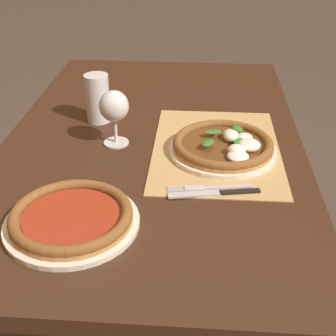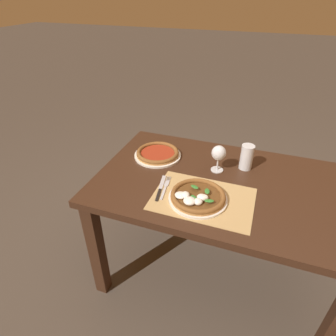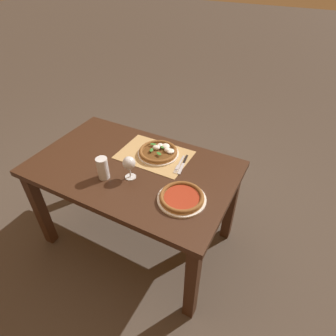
{
  "view_description": "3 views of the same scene",
  "coord_description": "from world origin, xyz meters",
  "px_view_note": "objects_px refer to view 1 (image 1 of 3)",
  "views": [
    {
      "loc": [
        -1.19,
        -0.13,
        1.34
      ],
      "look_at": [
        -0.23,
        -0.06,
        0.77
      ],
      "focal_mm": 50.0,
      "sensor_mm": 36.0,
      "label": 1
    },
    {
      "loc": [
        0.14,
        -1.24,
        1.62
      ],
      "look_at": [
        -0.3,
        -0.04,
        0.79
      ],
      "focal_mm": 30.0,
      "sensor_mm": 36.0,
      "label": 2
    },
    {
      "loc": [
        -0.89,
        1.18,
        1.89
      ],
      "look_at": [
        -0.26,
        -0.02,
        0.81
      ],
      "focal_mm": 30.0,
      "sensor_mm": 36.0,
      "label": 3
    }
  ],
  "objects_px": {
    "wine_glass": "(114,108)",
    "pint_glass": "(98,99)",
    "pizza_near": "(224,146)",
    "fork": "(209,188)",
    "knife": "(214,193)",
    "pizza_far": "(71,218)"
  },
  "relations": [
    {
      "from": "wine_glass",
      "to": "pint_glass",
      "type": "bearing_deg",
      "value": 27.83
    },
    {
      "from": "pizza_near",
      "to": "wine_glass",
      "type": "bearing_deg",
      "value": 82.99
    },
    {
      "from": "wine_glass",
      "to": "fork",
      "type": "bearing_deg",
      "value": -130.05
    },
    {
      "from": "pint_glass",
      "to": "fork",
      "type": "xyz_separation_m",
      "value": [
        -0.36,
        -0.33,
        -0.06
      ]
    },
    {
      "from": "pint_glass",
      "to": "knife",
      "type": "xyz_separation_m",
      "value": [
        -0.38,
        -0.35,
        -0.06
      ]
    },
    {
      "from": "fork",
      "to": "knife",
      "type": "relative_size",
      "value": 0.93
    },
    {
      "from": "knife",
      "to": "wine_glass",
      "type": "bearing_deg",
      "value": 48.38
    },
    {
      "from": "wine_glass",
      "to": "pizza_near",
      "type": "bearing_deg",
      "value": -97.01
    },
    {
      "from": "pizza_far",
      "to": "fork",
      "type": "bearing_deg",
      "value": -61.4
    },
    {
      "from": "wine_glass",
      "to": "knife",
      "type": "distance_m",
      "value": 0.37
    },
    {
      "from": "wine_glass",
      "to": "fork",
      "type": "distance_m",
      "value": 0.35
    },
    {
      "from": "wine_glass",
      "to": "knife",
      "type": "xyz_separation_m",
      "value": [
        -0.24,
        -0.27,
        -0.1
      ]
    },
    {
      "from": "wine_glass",
      "to": "knife",
      "type": "relative_size",
      "value": 0.72
    },
    {
      "from": "pizza_far",
      "to": "wine_glass",
      "type": "relative_size",
      "value": 1.83
    },
    {
      "from": "pint_glass",
      "to": "wine_glass",
      "type": "bearing_deg",
      "value": -152.17
    },
    {
      "from": "pint_glass",
      "to": "fork",
      "type": "relative_size",
      "value": 0.72
    },
    {
      "from": "pizza_near",
      "to": "wine_glass",
      "type": "relative_size",
      "value": 1.85
    },
    {
      "from": "pizza_near",
      "to": "knife",
      "type": "xyz_separation_m",
      "value": [
        -0.2,
        0.03,
        -0.02
      ]
    },
    {
      "from": "pizza_near",
      "to": "pint_glass",
      "type": "xyz_separation_m",
      "value": [
        0.18,
        0.37,
        0.05
      ]
    },
    {
      "from": "pizza_near",
      "to": "knife",
      "type": "distance_m",
      "value": 0.2
    },
    {
      "from": "pizza_far",
      "to": "pint_glass",
      "type": "bearing_deg",
      "value": 5.19
    },
    {
      "from": "pizza_far",
      "to": "fork",
      "type": "relative_size",
      "value": 1.42
    }
  ]
}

